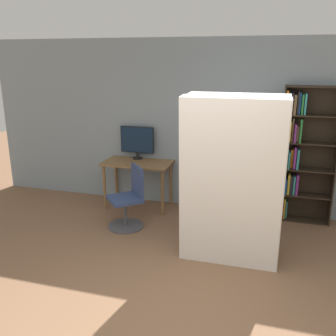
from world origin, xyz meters
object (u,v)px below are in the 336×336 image
(mattress_far, at_px, (235,175))
(office_chair, at_px, (129,203))
(monitor, at_px, (137,141))
(bookshelf, at_px, (300,154))
(mattress_near, at_px, (231,185))

(mattress_far, bearing_deg, office_chair, 170.52)
(monitor, bearing_deg, office_chair, -77.61)
(office_chair, relative_size, bookshelf, 0.45)
(monitor, xyz_separation_m, mattress_far, (1.75, -1.22, -0.08))
(mattress_far, bearing_deg, bookshelf, 56.05)
(monitor, bearing_deg, bookshelf, -0.16)
(office_chair, height_order, bookshelf, bookshelf)
(monitor, distance_m, office_chair, 1.22)
(monitor, height_order, mattress_near, mattress_near)
(monitor, height_order, office_chair, monitor)
(monitor, distance_m, bookshelf, 2.56)
(monitor, height_order, mattress_far, mattress_far)
(bookshelf, bearing_deg, mattress_far, -123.95)
(monitor, xyz_separation_m, mattress_near, (1.75, -1.59, -0.07))
(monitor, relative_size, mattress_near, 0.29)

